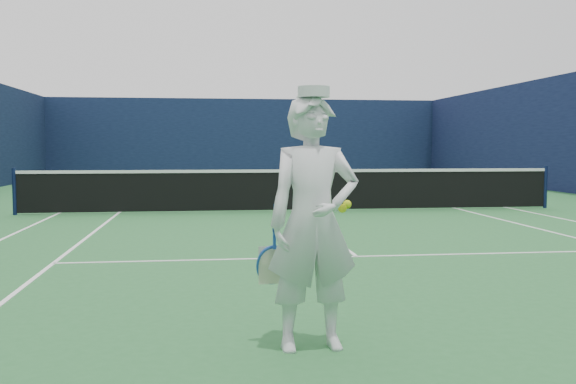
# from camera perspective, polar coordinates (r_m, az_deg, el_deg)

# --- Properties ---
(ground) EXTENTS (80.00, 80.00, 0.00)m
(ground) POSITION_cam_1_polar(r_m,az_deg,el_deg) (15.36, 0.54, -1.73)
(ground) COLOR #266531
(ground) RESTS_ON ground
(court_markings) EXTENTS (11.03, 23.83, 0.01)m
(court_markings) POSITION_cam_1_polar(r_m,az_deg,el_deg) (15.36, 0.54, -1.71)
(court_markings) COLOR white
(court_markings) RESTS_ON ground
(windscreen_fence) EXTENTS (20.12, 36.12, 4.00)m
(windscreen_fence) POSITION_cam_1_polar(r_m,az_deg,el_deg) (15.29, 0.55, 5.75)
(windscreen_fence) COLOR #0E1936
(windscreen_fence) RESTS_ON ground
(tennis_net) EXTENTS (12.88, 0.09, 1.07)m
(tennis_net) POSITION_cam_1_polar(r_m,az_deg,el_deg) (15.31, 0.54, 0.34)
(tennis_net) COLOR #141E4C
(tennis_net) RESTS_ON ground
(tennis_player) EXTENTS (0.82, 0.52, 2.00)m
(tennis_player) POSITION_cam_1_polar(r_m,az_deg,el_deg) (4.88, 2.26, -2.70)
(tennis_player) COLOR white
(tennis_player) RESTS_ON ground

